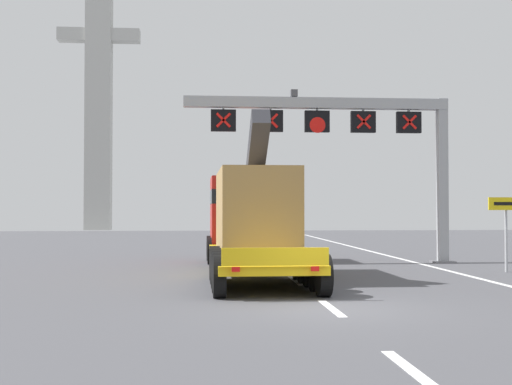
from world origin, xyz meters
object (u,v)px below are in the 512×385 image
overhead_lane_gantry (350,129)px  exit_sign_yellow (506,216)px  heavy_haul_truck_yellow (249,217)px  bridge_pylon_distant (99,69)px

overhead_lane_gantry → exit_sign_yellow: overhead_lane_gantry is taller
overhead_lane_gantry → exit_sign_yellow: size_ratio=4.21×
overhead_lane_gantry → heavy_haul_truck_yellow: bearing=-146.0°
overhead_lane_gantry → exit_sign_yellow: bearing=-41.3°
bridge_pylon_distant → overhead_lane_gantry: bearing=-69.4°
heavy_haul_truck_yellow → exit_sign_yellow: heavy_haul_truck_yellow is taller
heavy_haul_truck_yellow → overhead_lane_gantry: bearing=34.0°
exit_sign_yellow → overhead_lane_gantry: bearing=138.7°
overhead_lane_gantry → bridge_pylon_distant: (-17.77, 47.34, 12.20)m
heavy_haul_truck_yellow → bridge_pylon_distant: size_ratio=0.40×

